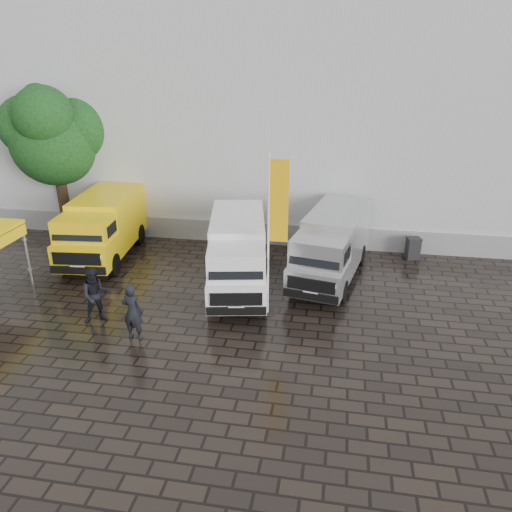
{
  "coord_description": "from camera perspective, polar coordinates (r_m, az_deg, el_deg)",
  "views": [
    {
      "loc": [
        2.75,
        -13.58,
        8.43
      ],
      "look_at": [
        -0.0,
        2.2,
        1.76
      ],
      "focal_mm": 35.0,
      "sensor_mm": 36.0,
      "label": 1
    }
  ],
  "objects": [
    {
      "name": "van_yellow",
      "position": [
        22.35,
        -17.06,
        3.01
      ],
      "size": [
        2.74,
        5.89,
        2.63
      ],
      "primitive_type": null,
      "rotation": [
        0.0,
        0.0,
        0.1
      ],
      "color": "yellow",
      "rests_on": "ground"
    },
    {
      "name": "van_white",
      "position": [
        18.64,
        -2.12,
        0.06
      ],
      "size": [
        3.08,
        6.23,
        2.58
      ],
      "primitive_type": null,
      "rotation": [
        0.0,
        0.0,
        0.19
      ],
      "color": "white",
      "rests_on": "ground"
    },
    {
      "name": "wheelie_bin",
      "position": [
        22.59,
        17.5,
        0.87
      ],
      "size": [
        0.67,
        0.67,
        0.94
      ],
      "primitive_type": "cube",
      "rotation": [
        0.0,
        0.0,
        0.2
      ],
      "color": "black",
      "rests_on": "ground"
    },
    {
      "name": "person_tent",
      "position": [
        17.22,
        -17.83,
        -4.29
      ],
      "size": [
        1.17,
        1.1,
        1.92
      ],
      "primitive_type": "imported",
      "rotation": [
        0.0,
        0.0,
        0.53
      ],
      "color": "black",
      "rests_on": "ground"
    },
    {
      "name": "van_silver",
      "position": [
        19.62,
        8.63,
        0.99
      ],
      "size": [
        3.09,
        6.21,
        2.58
      ],
      "primitive_type": null,
      "rotation": [
        0.0,
        0.0,
        -0.19
      ],
      "color": "#B4B6B9",
      "rests_on": "ground"
    },
    {
      "name": "exhibition_hall",
      "position": [
        29.69,
        8.85,
        17.65
      ],
      "size": [
        44.0,
        16.0,
        12.0
      ],
      "primitive_type": "cube",
      "color": "silver",
      "rests_on": "ground"
    },
    {
      "name": "hall_plinth",
      "position": [
        22.95,
        7.42,
        2.19
      ],
      "size": [
        44.0,
        0.15,
        1.0
      ],
      "primitive_type": "cube",
      "color": "gray",
      "rests_on": "ground"
    },
    {
      "name": "flagpole",
      "position": [
        16.01,
        2.08,
        3.31
      ],
      "size": [
        0.88,
        0.5,
        5.56
      ],
      "color": "black",
      "rests_on": "ground"
    },
    {
      "name": "tree",
      "position": [
        25.74,
        -22.12,
        12.65
      ],
      "size": [
        4.07,
        4.14,
        7.31
      ],
      "color": "black",
      "rests_on": "ground"
    },
    {
      "name": "person_front",
      "position": [
        15.91,
        -13.91,
        -6.22
      ],
      "size": [
        0.72,
        0.5,
        1.88
      ],
      "primitive_type": "imported",
      "rotation": [
        0.0,
        0.0,
        3.06
      ],
      "color": "black",
      "rests_on": "ground"
    },
    {
      "name": "ground",
      "position": [
        16.22,
        -1.34,
        -8.73
      ],
      "size": [
        120.0,
        120.0,
        0.0
      ],
      "primitive_type": "plane",
      "color": "black",
      "rests_on": "ground"
    }
  ]
}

